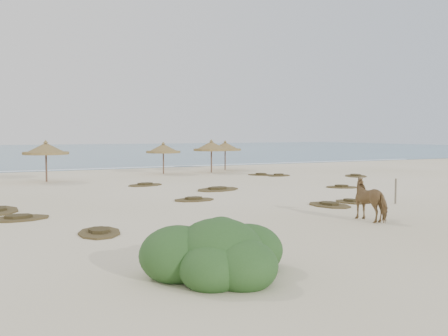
% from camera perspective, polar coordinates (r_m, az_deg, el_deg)
% --- Properties ---
extents(ground, '(160.00, 160.00, 0.00)m').
position_cam_1_polar(ground, '(20.90, 5.15, -4.55)').
color(ground, '#F0E2C5').
rests_on(ground, ground).
extents(ocean, '(200.00, 100.00, 0.01)m').
position_cam_1_polar(ocean, '(93.28, -19.76, 1.86)').
color(ocean, '#28587A').
rests_on(ocean, ground).
extents(foam_line, '(70.00, 0.60, 0.01)m').
position_cam_1_polar(foam_line, '(45.03, -12.45, -0.04)').
color(foam_line, white).
rests_on(foam_line, ground).
extents(palapa_2, '(3.57, 3.57, 2.68)m').
position_cam_1_polar(palapa_2, '(33.76, -19.69, 2.03)').
color(palapa_2, brown).
rests_on(palapa_2, ground).
extents(palapa_3, '(2.69, 2.69, 2.46)m').
position_cam_1_polar(palapa_3, '(38.23, -6.95, 2.18)').
color(palapa_3, brown).
rests_on(palapa_3, ground).
extents(palapa_4, '(3.06, 3.06, 2.64)m').
position_cam_1_polar(palapa_4, '(39.21, -1.46, 2.46)').
color(palapa_4, brown).
rests_on(palapa_4, ground).
extents(palapa_5, '(3.45, 3.45, 2.52)m').
position_cam_1_polar(palapa_5, '(42.07, 0.13, 2.44)').
color(palapa_5, brown).
rests_on(palapa_5, ground).
extents(horse, '(0.87, 1.80, 1.49)m').
position_cam_1_polar(horse, '(18.49, 16.55, -3.49)').
color(horse, brown).
rests_on(horse, ground).
extents(fence_post_near, '(0.10, 0.10, 1.12)m').
position_cam_1_polar(fence_post_near, '(23.16, 19.03, -2.52)').
color(fence_post_near, '#706654').
rests_on(fence_post_near, ground).
extents(bush, '(3.31, 2.91, 1.48)m').
position_cam_1_polar(bush, '(10.92, -0.63, -9.86)').
color(bush, '#2F5725').
rests_on(bush, ground).
extents(scrub_0, '(2.27, 1.53, 0.16)m').
position_cam_1_polar(scrub_0, '(19.52, -22.46, -5.30)').
color(scrub_0, brown).
rests_on(scrub_0, ground).
extents(scrub_2, '(1.99, 1.36, 0.16)m').
position_cam_1_polar(scrub_2, '(23.10, -3.46, -3.60)').
color(scrub_2, brown).
rests_on(scrub_2, ground).
extents(scrub_3, '(3.07, 2.47, 0.16)m').
position_cam_1_polar(scrub_3, '(27.28, -0.72, -2.42)').
color(scrub_3, brown).
rests_on(scrub_3, ground).
extents(scrub_4, '(2.12, 1.96, 0.16)m').
position_cam_1_polar(scrub_4, '(29.21, 13.29, -2.10)').
color(scrub_4, brown).
rests_on(scrub_4, ground).
extents(scrub_5, '(2.39, 2.73, 0.16)m').
position_cam_1_polar(scrub_5, '(37.05, 14.81, -0.86)').
color(scrub_5, brown).
rests_on(scrub_5, ground).
extents(scrub_7, '(2.23, 2.29, 0.16)m').
position_cam_1_polar(scrub_7, '(36.92, 4.24, -0.75)').
color(scrub_7, brown).
rests_on(scrub_7, ground).
extents(scrub_9, '(1.64, 2.27, 0.16)m').
position_cam_1_polar(scrub_9, '(21.82, 11.94, -4.12)').
color(scrub_9, brown).
rests_on(scrub_9, ground).
extents(scrub_10, '(2.15, 1.64, 0.16)m').
position_cam_1_polar(scrub_10, '(36.45, 6.28, -0.83)').
color(scrub_10, brown).
rests_on(scrub_10, ground).
extents(scrub_11, '(1.64, 2.19, 0.16)m').
position_cam_1_polar(scrub_11, '(15.99, -14.05, -7.12)').
color(scrub_11, brown).
rests_on(scrub_11, ground).
extents(scrub_12, '(1.29, 1.71, 0.16)m').
position_cam_1_polar(scrub_12, '(23.04, 14.26, -3.73)').
color(scrub_12, brown).
rests_on(scrub_12, ground).
extents(scrub_13, '(2.50, 1.97, 0.16)m').
position_cam_1_polar(scrub_13, '(29.96, -9.01, -1.89)').
color(scrub_13, brown).
rests_on(scrub_13, ground).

